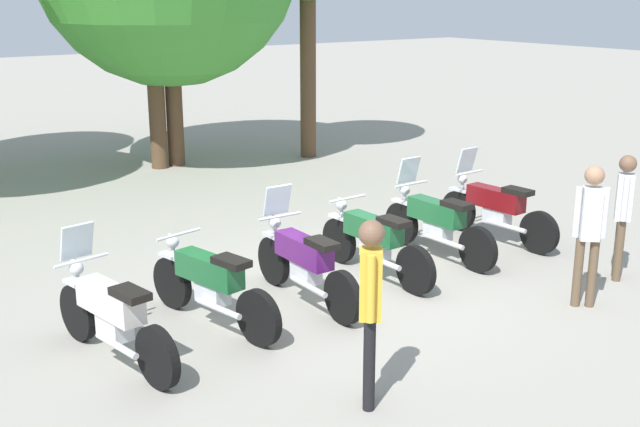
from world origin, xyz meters
TOP-DOWN VIEW (x-y plane):
  - ground_plane at (0.00, 0.00)m, footprint 80.00×80.00m
  - motorcycle_0 at (-3.16, -0.30)m, footprint 0.66×2.17m
  - motorcycle_1 at (-1.90, -0.05)m, footprint 0.71×2.16m
  - motorcycle_2 at (-0.63, -0.07)m, footprint 0.62×2.19m
  - motorcycle_3 at (0.63, 0.14)m, footprint 0.62×2.19m
  - motorcycle_4 at (1.89, 0.29)m, footprint 0.62×2.19m
  - motorcycle_5 at (3.14, 0.33)m, footprint 0.62×2.19m
  - person_0 at (-1.53, -2.52)m, footprint 0.33×0.37m
  - person_1 at (3.26, -1.78)m, footprint 0.36×0.31m
  - person_2 at (2.09, -2.13)m, footprint 0.35×0.33m

SIDE VIEW (x-z plane):
  - ground_plane at x=0.00m, z-range 0.00..0.00m
  - motorcycle_1 at x=-1.90m, z-range 0.01..1.00m
  - motorcycle_3 at x=0.63m, z-range 0.01..1.00m
  - motorcycle_0 at x=-3.16m, z-range -0.17..1.20m
  - motorcycle_2 at x=-0.63m, z-range -0.17..1.20m
  - motorcycle_4 at x=1.89m, z-range -0.17..1.20m
  - motorcycle_5 at x=3.14m, z-range -0.17..1.20m
  - person_1 at x=3.26m, z-range 0.14..1.83m
  - person_2 at x=2.09m, z-range 0.16..1.92m
  - person_0 at x=-1.53m, z-range 0.17..1.97m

